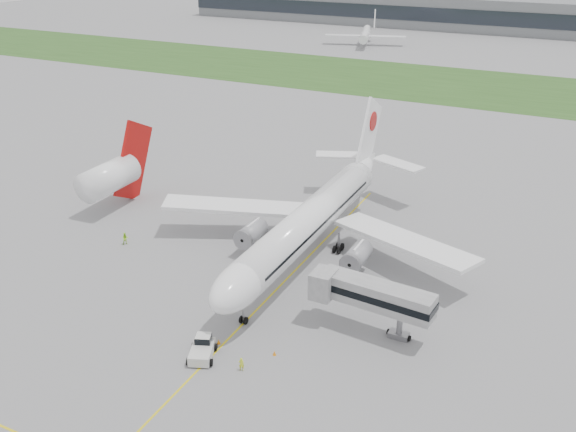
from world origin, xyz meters
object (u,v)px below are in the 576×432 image
at_px(neighbor_aircraft, 112,175).
at_px(pushback_tug, 202,348).
at_px(airliner, 313,217).
at_px(jet_bridge, 369,294).
at_px(ground_crew_near, 241,364).

bearing_deg(neighbor_aircraft, pushback_tug, -39.09).
bearing_deg(airliner, pushback_tug, -91.93).
bearing_deg(jet_bridge, airliner, 137.85).
bearing_deg(ground_crew_near, pushback_tug, -26.21).
bearing_deg(airliner, jet_bridge, -47.44).
height_order(pushback_tug, jet_bridge, jet_bridge).
bearing_deg(pushback_tug, airliner, 66.31).
bearing_deg(neighbor_aircraft, ground_crew_near, -35.70).
bearing_deg(ground_crew_near, jet_bridge, -149.15).
distance_m(airliner, pushback_tug, 27.73).
bearing_deg(airliner, neighbor_aircraft, 179.04).
relative_size(pushback_tug, jet_bridge, 0.32).
distance_m(pushback_tug, jet_bridge, 19.57).
height_order(pushback_tug, ground_crew_near, pushback_tug).
relative_size(pushback_tug, ground_crew_near, 2.95).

